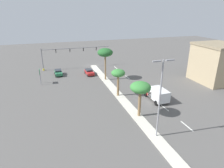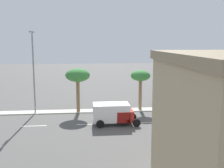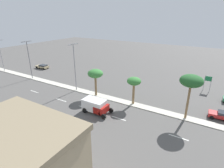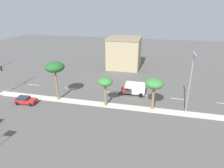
{
  "view_description": "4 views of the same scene",
  "coord_description": "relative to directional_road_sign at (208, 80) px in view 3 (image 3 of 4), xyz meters",
  "views": [
    {
      "loc": [
        12.5,
        57.18,
        16.41
      ],
      "look_at": [
        1.35,
        22.92,
        2.53
      ],
      "focal_mm": 31.38,
      "sensor_mm": 36.0,
      "label": 1
    },
    {
      "loc": [
        -36.71,
        31.14,
        9.58
      ],
      "look_at": [
        1.95,
        27.1,
        3.44
      ],
      "focal_mm": 44.05,
      "sensor_mm": 36.0,
      "label": 2
    },
    {
      "loc": [
        -29.18,
        10.59,
        16.59
      ],
      "look_at": [
        -1.24,
        27.32,
        3.93
      ],
      "focal_mm": 28.71,
      "sensor_mm": 36.0,
      "label": 3
    },
    {
      "loc": [
        32.21,
        32.12,
        17.77
      ],
      "look_at": [
        -2.77,
        23.83,
        3.29
      ],
      "focal_mm": 31.82,
      "sensor_mm": 36.0,
      "label": 4
    }
  ],
  "objects": [
    {
      "name": "palm_tree_front",
      "position": [
        -14.84,
        11.86,
        2.1
      ],
      "size": [
        2.71,
        2.71,
        5.45
      ],
      "color": "olive",
      "rests_on": "median_curb"
    },
    {
      "name": "directional_road_sign",
      "position": [
        0.0,
        0.0,
        0.0
      ],
      "size": [
        0.1,
        1.49,
        3.51
      ],
      "color": "gray",
      "rests_on": "ground"
    },
    {
      "name": "street_lamp_leading",
      "position": [
        -15.26,
        42.34,
        3.49
      ],
      "size": [
        2.9,
        0.24,
        10.12
      ],
      "color": "slate",
      "rests_on": "median_curb"
    },
    {
      "name": "palm_tree_right",
      "position": [
        -15.11,
        1.97,
        4.18
      ],
      "size": [
        3.62,
        3.62,
        7.71
      ],
      "color": "olive",
      "rests_on": "median_curb"
    },
    {
      "name": "lane_stripe_center",
      "position": [
        -20.99,
        1.83,
        -2.54
      ],
      "size": [
        0.2,
        2.8,
        0.01
      ],
      "primitive_type": "cube",
      "color": "silver",
      "rests_on": "ground"
    },
    {
      "name": "sedan_red_rear",
      "position": [
        -12.16,
        -3.35,
        -1.8
      ],
      "size": [
        2.08,
        4.02,
        1.36
      ],
      "color": "red",
      "rests_on": "ground"
    },
    {
      "name": "street_lamp_right",
      "position": [
        -15.17,
        56.13,
        3.15
      ],
      "size": [
        2.9,
        0.24,
        9.47
      ],
      "color": "gray",
      "rests_on": "median_curb"
    },
    {
      "name": "palm_tree_rear",
      "position": [
        -15.42,
        20.46,
        2.4
      ],
      "size": [
        3.24,
        3.24,
        5.84
      ],
      "color": "olive",
      "rests_on": "median_curb"
    },
    {
      "name": "ground_plane",
      "position": [
        -15.07,
        18.76,
        -2.54
      ],
      "size": [
        160.0,
        160.0,
        0.0
      ],
      "primitive_type": "plane",
      "color": "#565451"
    },
    {
      "name": "street_lamp_outboard",
      "position": [
        -15.34,
        26.15,
        3.79
      ],
      "size": [
        2.9,
        0.24,
        10.71
      ],
      "color": "gray",
      "rests_on": "median_curb"
    },
    {
      "name": "median_curb",
      "position": [
        -15.07,
        27.4,
        -2.48
      ],
      "size": [
        1.8,
        77.72,
        0.12
      ],
      "primitive_type": "cube",
      "color": "beige",
      "rests_on": "ground"
    },
    {
      "name": "box_truck",
      "position": [
        -21.24,
        16.24,
        -1.21
      ],
      "size": [
        2.71,
        5.26,
        2.43
      ],
      "color": "#B21E19",
      "rests_on": "ground"
    },
    {
      "name": "lane_stripe_rear",
      "position": [
        -20.99,
        33.96,
        -2.54
      ],
      "size": [
        0.2,
        2.8,
        0.01
      ],
      "primitive_type": "cube",
      "color": "silver",
      "rests_on": "ground"
    },
    {
      "name": "lane_stripe_mid",
      "position": [
        -20.99,
        25.38,
        -2.54
      ],
      "size": [
        0.2,
        2.8,
        0.01
      ],
      "primitive_type": "cube",
      "color": "silver",
      "rests_on": "ground"
    },
    {
      "name": "lane_stripe_left",
      "position": [
        -20.99,
        19.17,
        -2.54
      ],
      "size": [
        0.2,
        2.8,
        0.01
      ],
      "primitive_type": "cube",
      "color": "silver",
      "rests_on": "ground"
    },
    {
      "name": "lane_stripe_right",
      "position": [
        -20.99,
        11.73,
        -2.54
      ],
      "size": [
        0.2,
        2.8,
        0.01
      ],
      "primitive_type": "cube",
      "color": "silver",
      "rests_on": "ground"
    },
    {
      "name": "sedan_tan_inboard",
      "position": [
        -7.22,
        47.98,
        -1.84
      ],
      "size": [
        2.15,
        4.5,
        1.27
      ],
      "color": "tan",
      "rests_on": "ground"
    }
  ]
}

